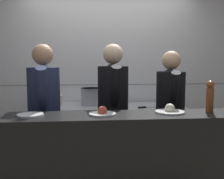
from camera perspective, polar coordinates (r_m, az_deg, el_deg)
name	(u,v)px	position (r m, az deg, el deg)	size (l,w,h in m)	color
wall_back_tiled	(108,74)	(3.94, -0.91, 3.31)	(8.00, 0.06, 2.60)	white
oven_range	(71,138)	(3.68, -8.93, -10.41)	(1.02, 0.71, 0.90)	#232326
prep_counter	(147,137)	(3.77, 7.69, -10.18)	(0.97, 0.65, 0.89)	#B7BABF
pass_counter	(119,168)	(2.56, 1.57, -16.72)	(2.65, 0.45, 1.01)	black
stock_pot	(50,100)	(3.61, -13.32, -2.23)	(0.35, 0.35, 0.14)	beige
sauce_pot	(91,96)	(3.56, -4.55, -1.46)	(0.29, 0.29, 0.23)	#B7BABF
chefs_knife	(147,107)	(3.50, 7.71, -3.82)	(0.33, 0.14, 0.02)	#B7BABF
plated_dish_main	(30,115)	(2.46, -17.36, -5.31)	(0.23, 0.23, 0.02)	white
plated_dish_appetiser	(102,113)	(2.38, -2.09, -5.10)	(0.24, 0.24, 0.09)	white
plated_dish_dessert	(170,111)	(2.53, 12.48, -4.52)	(0.27, 0.27, 0.10)	white
pepper_mill	(210,96)	(2.67, 20.56, -1.25)	(0.08, 0.08, 0.30)	brown
chef_head_cook	(44,114)	(2.92, -14.51, -5.18)	(0.37, 0.74, 1.68)	black
chef_sous	(113,111)	(2.98, 0.21, -4.63)	(0.35, 0.73, 1.69)	black
chef_line	(170,113)	(3.12, 12.52, -5.02)	(0.37, 0.71, 1.62)	black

